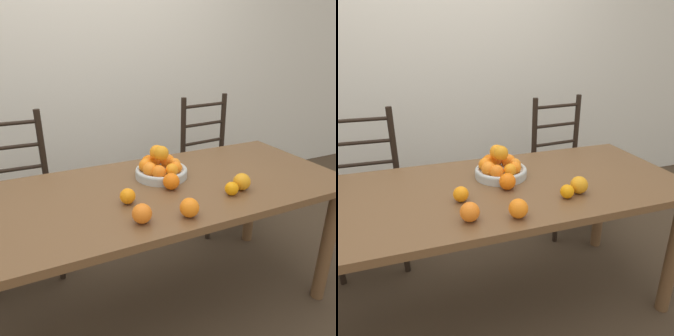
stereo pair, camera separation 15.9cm
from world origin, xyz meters
TOP-DOWN VIEW (x-y plane):
  - ground_plane at (0.00, 0.00)m, footprint 12.00×12.00m
  - wall_back at (0.00, 1.43)m, footprint 8.00×0.06m
  - dining_table at (0.00, 0.00)m, footprint 1.98×0.81m
  - fruit_bowl at (0.11, 0.11)m, footprint 0.27×0.27m
  - orange_loose_0 at (0.05, -0.31)m, footprint 0.08×0.08m
  - orange_loose_1 at (0.10, -0.05)m, footprint 0.08×0.08m
  - orange_loose_2 at (0.32, -0.22)m, footprint 0.06×0.06m
  - orange_loose_3 at (0.39, -0.19)m, footprint 0.08×0.08m
  - orange_loose_4 at (-0.14, -0.27)m, footprint 0.08×0.08m
  - orange_loose_5 at (-0.13, -0.10)m, footprint 0.07×0.07m
  - chair_left at (-0.59, 0.70)m, footprint 0.43×0.41m
  - chair_right at (0.82, 0.70)m, footprint 0.45×0.43m

SIDE VIEW (x-z plane):
  - ground_plane at x=0.00m, z-range 0.00..0.00m
  - chair_left at x=-0.59m, z-range -0.02..0.98m
  - chair_right at x=0.82m, z-range -0.02..0.98m
  - dining_table at x=0.00m, z-range 0.28..1.01m
  - orange_loose_2 at x=0.32m, z-range 0.73..0.80m
  - orange_loose_5 at x=-0.13m, z-range 0.73..0.80m
  - orange_loose_4 at x=-0.14m, z-range 0.73..0.81m
  - orange_loose_0 at x=0.05m, z-range 0.73..0.81m
  - orange_loose_1 at x=0.10m, z-range 0.73..0.81m
  - orange_loose_3 at x=0.39m, z-range 0.73..0.82m
  - fruit_bowl at x=0.11m, z-range 0.70..0.87m
  - wall_back at x=0.00m, z-range 0.00..2.60m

